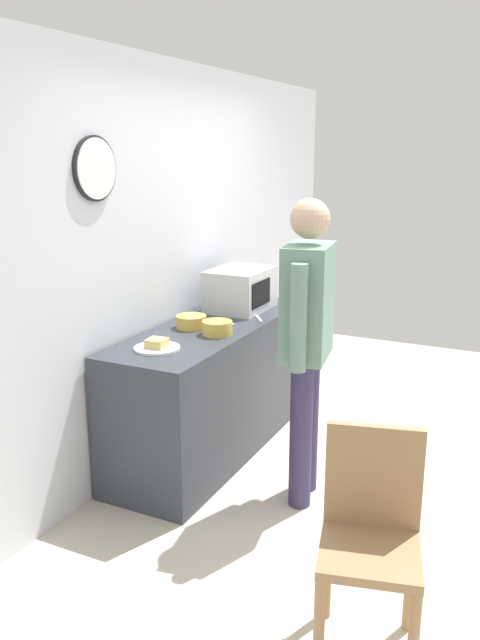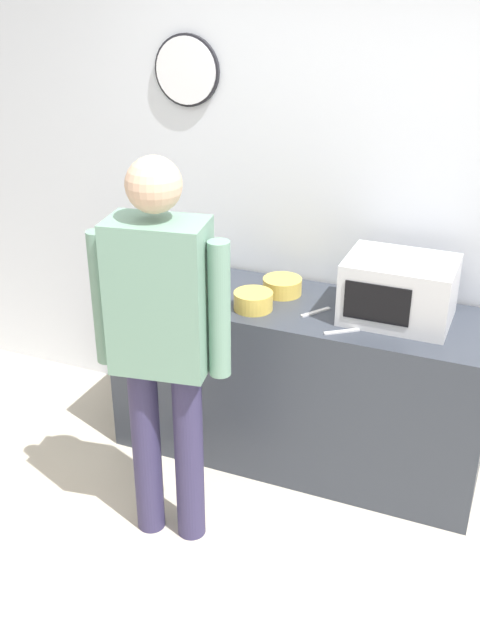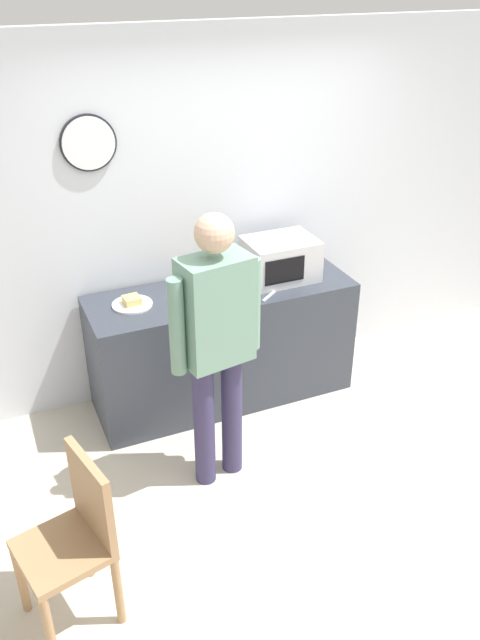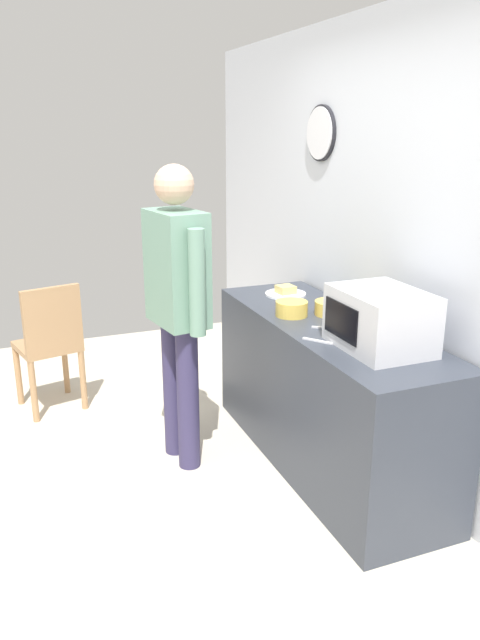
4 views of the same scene
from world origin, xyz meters
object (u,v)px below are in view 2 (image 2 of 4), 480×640
Objects in this scene: salad_bowl at (282,286)px; cereal_bowl at (253,301)px; sandwich_plate at (189,280)px; fork_utensil at (342,332)px; spoon_utensil at (315,312)px; person_standing at (161,333)px; microwave at (399,290)px.

salad_bowl is 1.04× the size of cereal_bowl.
sandwich_plate is 1.60× the size of fork_utensil.
fork_utensil is 1.00× the size of spoon_utensil.
cereal_bowl is at bearing 77.17° from person_standing.
person_standing is at bearing -102.83° from cereal_bowl.
salad_bowl is at bearing 145.78° from spoon_utensil.
salad_bowl is at bearing 73.62° from cereal_bowl.
sandwich_plate is at bearing 164.66° from fork_utensil.
spoon_utensil is (0.23, -0.15, -0.04)m from salad_bowl.
person_standing is (-0.44, -0.73, 0.14)m from spoon_utensil.
microwave is at bearing 50.07° from fork_utensil.
sandwich_plate is at bearing 172.58° from spoon_utensil.
spoon_utensil is 0.10× the size of person_standing.
spoon_utensil is 0.87m from person_standing.
fork_utensil is at bearing 43.14° from person_standing.
salad_bowl is (-0.60, 0.07, -0.11)m from microwave.
fork_utensil is (0.47, -0.08, -0.04)m from cereal_bowl.
person_standing is (-0.15, -0.65, 0.10)m from cereal_bowl.
cereal_bowl is at bearing -165.62° from spoon_utensil.
cereal_bowl is 0.31m from spoon_utensil.
salad_bowl is 0.24m from cereal_bowl.
person_standing reaches higher than fork_utensil.
cereal_bowl is at bearing -166.35° from microwave.
sandwich_plate is 1.60× the size of spoon_utensil.
spoon_utensil is at bearing -34.22° from salad_bowl.
cereal_bowl is 0.68m from person_standing.
spoon_utensil is (-0.17, 0.15, 0.00)m from fork_utensil.
person_standing is (-0.82, -0.82, -0.00)m from microwave.
fork_utensil is (-0.20, -0.24, -0.15)m from microwave.
sandwich_plate is 0.74m from spoon_utensil.
person_standing reaches higher than spoon_utensil.
sandwich_plate is 0.94m from fork_utensil.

